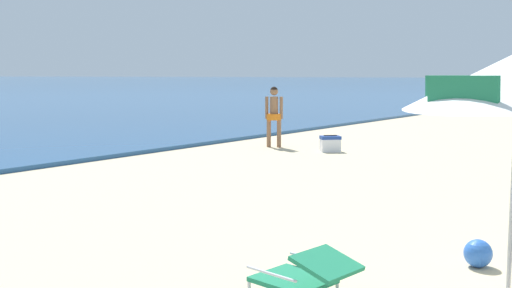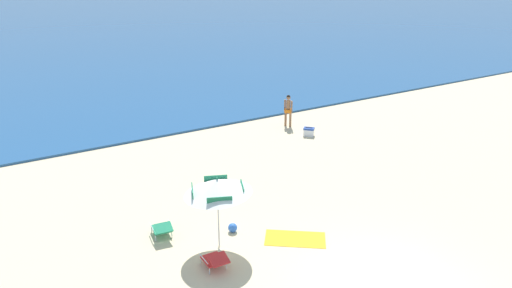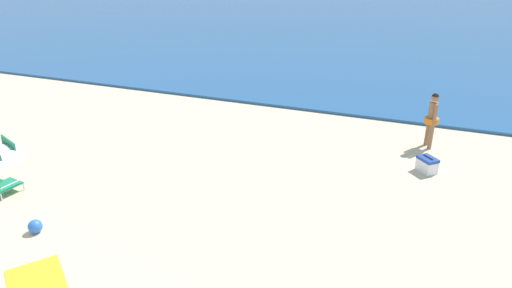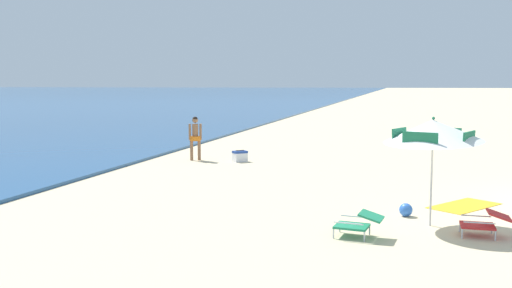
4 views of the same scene
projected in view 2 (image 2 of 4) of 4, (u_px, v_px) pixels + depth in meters
ground_plane at (384, 286)px, 12.18m from camera, size 800.00×800.00×0.00m
beach_umbrella_striped_main at (217, 186)px, 13.26m from camera, size 2.73×2.72×2.19m
lounge_chair_under_umbrella at (162, 228)px, 14.30m from camera, size 0.65×0.92×0.50m
lounge_chair_beside_umbrella at (215, 259)px, 12.80m from camera, size 0.59×0.88×0.50m
person_standing_near_shore at (288, 108)px, 23.83m from camera, size 0.40×0.45×1.62m
cooler_box at (309, 132)px, 22.74m from camera, size 0.59×0.60×0.43m
beach_ball at (233, 228)px, 14.60m from camera, size 0.29×0.29×0.29m
beach_towel at (295, 239)px, 14.26m from camera, size 1.98×1.80×0.01m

